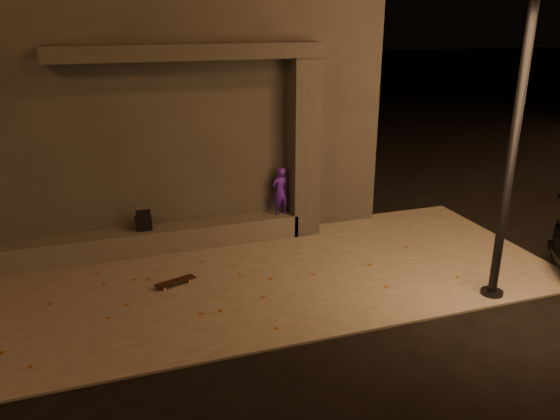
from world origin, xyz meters
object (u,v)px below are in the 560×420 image
object	(u,v)px
column	(304,149)
skateboard	(175,282)
skateboarder	(280,191)
street_lamp_0	(531,26)
backpack	(144,222)

from	to	relation	value
column	skateboard	size ratio (longest dim) A/B	4.93
column	skateboard	xyz separation A→B (m)	(-2.94, -1.62, -1.74)
skateboarder	street_lamp_0	xyz separation A→B (m)	(2.47, -3.62, 3.25)
skateboarder	backpack	xyz separation A→B (m)	(-2.78, 0.00, -0.35)
backpack	skateboard	bearing A→B (deg)	-77.14
column	backpack	bearing A→B (deg)	180.00
skateboarder	column	bearing A→B (deg)	166.79
backpack	skateboard	world-z (taller)	backpack
column	backpack	size ratio (longest dim) A/B	8.36
column	backpack	distance (m)	3.49
skateboarder	street_lamp_0	size ratio (longest dim) A/B	0.13
backpack	street_lamp_0	world-z (taller)	street_lamp_0
backpack	column	bearing A→B (deg)	1.23
skateboard	street_lamp_0	bearing A→B (deg)	-40.32
skateboarder	backpack	bearing A→B (deg)	-13.21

